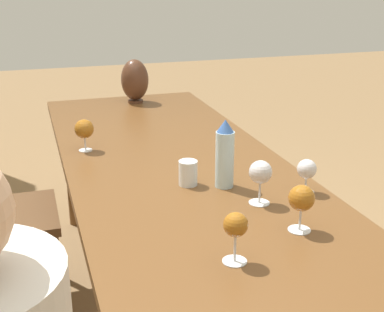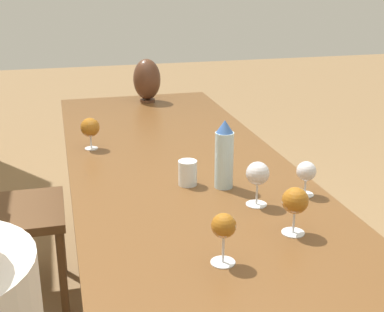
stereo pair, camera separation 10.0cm
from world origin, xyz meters
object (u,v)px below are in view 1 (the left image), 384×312
(wine_glass_1, at_px, (307,170))
(wine_glass_3, at_px, (236,226))
(water_tumbler, at_px, (188,173))
(wine_glass_5, at_px, (302,199))
(vase, at_px, (135,80))
(wine_glass_0, at_px, (84,129))
(water_bottle, at_px, (225,155))
(wine_glass_6, at_px, (260,173))

(wine_glass_1, height_order, wine_glass_3, wine_glass_3)
(water_tumbler, distance_m, wine_glass_5, 0.49)
(wine_glass_5, bearing_deg, vase, 4.47)
(vase, bearing_deg, wine_glass_0, 154.04)
(water_bottle, relative_size, wine_glass_1, 2.04)
(wine_glass_1, bearing_deg, wine_glass_3, 131.34)
(water_bottle, relative_size, wine_glass_3, 1.73)
(water_tumbler, xyz_separation_m, wine_glass_3, (-0.55, 0.04, 0.06))
(wine_glass_1, relative_size, wine_glass_6, 0.81)
(wine_glass_6, bearing_deg, water_bottle, 18.94)
(water_tumbler, height_order, vase, vase)
(water_bottle, bearing_deg, wine_glass_0, 37.75)
(wine_glass_1, relative_size, wine_glass_3, 0.85)
(water_tumbler, distance_m, wine_glass_6, 0.29)
(wine_glass_0, height_order, wine_glass_6, wine_glass_6)
(wine_glass_3, bearing_deg, wine_glass_6, -33.93)
(water_bottle, xyz_separation_m, wine_glass_3, (-0.50, 0.16, -0.02))
(wine_glass_3, relative_size, wine_glass_6, 0.96)
(water_bottle, xyz_separation_m, wine_glass_5, (-0.39, -0.09, -0.02))
(wine_glass_5, bearing_deg, wine_glass_1, -32.16)
(wine_glass_5, bearing_deg, wine_glass_6, 8.87)
(water_bottle, distance_m, vase, 1.33)
(wine_glass_6, bearing_deg, wine_glass_1, -79.51)
(wine_glass_1, bearing_deg, water_bottle, 61.25)
(water_tumbler, bearing_deg, wine_glass_0, 31.71)
(water_tumbler, bearing_deg, water_bottle, -114.10)
(water_bottle, distance_m, wine_glass_1, 0.29)
(water_tumbler, relative_size, wine_glass_6, 0.60)
(vase, xyz_separation_m, wine_glass_5, (-1.72, -0.13, -0.03))
(wine_glass_0, relative_size, wine_glass_5, 0.95)
(water_tumbler, bearing_deg, wine_glass_3, 175.83)
(wine_glass_5, bearing_deg, wine_glass_3, 113.54)
(water_tumbler, height_order, wine_glass_5, wine_glass_5)
(vase, relative_size, wine_glass_6, 1.67)
(wine_glass_1, distance_m, wine_glass_5, 0.29)
(wine_glass_3, bearing_deg, wine_glass_5, -66.46)
(water_tumbler, height_order, wine_glass_1, wine_glass_1)
(wine_glass_3, relative_size, wine_glass_5, 0.99)
(vase, bearing_deg, water_tumbler, 176.58)
(wine_glass_1, distance_m, wine_glass_3, 0.54)
(vase, xyz_separation_m, wine_glass_6, (-1.51, -0.10, -0.02))
(wine_glass_3, bearing_deg, wine_glass_0, 14.29)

